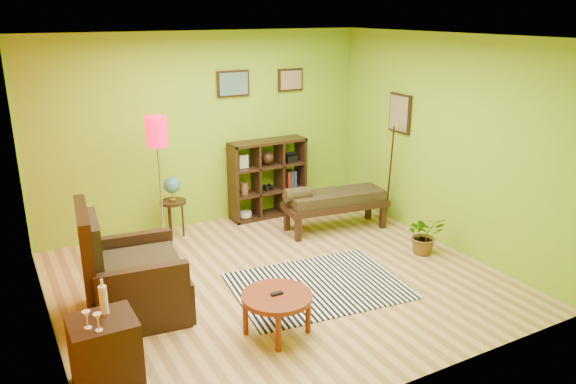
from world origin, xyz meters
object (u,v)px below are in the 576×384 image
bench (333,200)px  floor_lamp (157,144)px  coffee_table (277,300)px  potted_plant (424,239)px  armchair (129,282)px  side_cabinet (105,353)px  globe_table (172,192)px  cube_shelf (269,178)px

bench → floor_lamp: bearing=171.8°
coffee_table → potted_plant: 2.71m
armchair → potted_plant: bearing=-4.7°
coffee_table → bench: bearing=45.8°
floor_lamp → potted_plant: floor_lamp is taller
armchair → side_cabinet: (-0.48, -1.10, -0.05)m
side_cabinet → coffee_table: bearing=0.7°
side_cabinet → floor_lamp: 2.96m
coffee_table → side_cabinet: 1.65m
coffee_table → globe_table: (-0.11, 2.88, 0.31)m
side_cabinet → cube_shelf: size_ratio=0.79×
potted_plant → globe_table: bearing=142.1°
side_cabinet → cube_shelf: 4.37m
armchair → floor_lamp: bearing=59.9°
side_cabinet → bench: 4.20m
bench → cube_shelf: bearing=118.7°
potted_plant → cube_shelf: bearing=116.5°
armchair → cube_shelf: (2.64, 1.96, 0.23)m
armchair → globe_table: 2.11m
coffee_table → cube_shelf: cube_shelf is taller
armchair → globe_table: armchair is taller
side_cabinet → potted_plant: side_cabinet is taller
armchair → floor_lamp: 1.89m
globe_table → bench: bearing=-21.1°
armchair → bench: 3.33m
side_cabinet → globe_table: 3.30m
armchair → potted_plant: (3.77, -0.31, -0.17)m
coffee_table → potted_plant: size_ratio=1.32×
coffee_table → cube_shelf: (1.47, 3.04, 0.23)m
coffee_table → globe_table: bearing=92.1°
armchair → cube_shelf: 3.30m
armchair → side_cabinet: armchair is taller
cube_shelf → globe_table: bearing=-174.1°
side_cabinet → floor_lamp: size_ratio=0.52×
floor_lamp → bench: 2.64m
potted_plant → bench: bearing=114.7°
floor_lamp → globe_table: bearing=58.0°
coffee_table → globe_table: globe_table is taller
armchair → cube_shelf: bearing=36.6°
potted_plant → floor_lamp: bearing=151.3°
side_cabinet → bench: side_cabinet is taller
coffee_table → armchair: (-1.17, 1.08, 0.00)m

